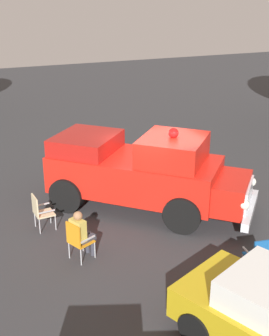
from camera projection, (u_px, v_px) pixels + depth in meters
ground_plane at (159, 210)px, 12.94m from camera, size 60.00×60.00×0.00m
vintage_fire_truck at (142, 171)px, 12.64m from camera, size 5.75×5.73×2.59m
lawn_chair_near_truck at (77, 239)px, 10.26m from camera, size 0.65×0.65×1.02m
lawn_chair_by_car at (260, 255)px, 9.63m from camera, size 0.58×0.59×1.02m
lawn_chair_spare at (40, 210)px, 11.64m from camera, size 0.54×0.53×1.02m
spectator_seated at (81, 233)px, 10.31m from camera, size 0.55×0.63×1.29m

